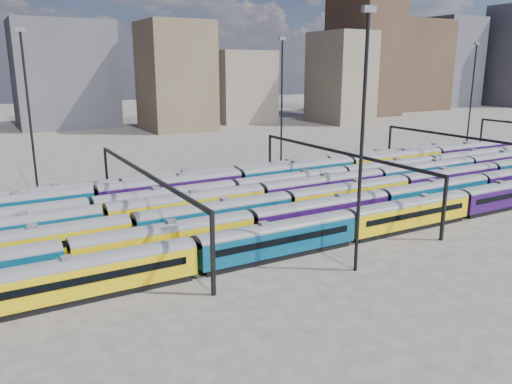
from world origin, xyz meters
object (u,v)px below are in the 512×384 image
rake_1 (250,223)px  rake_2 (349,193)px  mast_2 (362,135)px  rake_0 (461,200)px

rake_1 → rake_2: 19.43m
rake_1 → mast_2: 17.47m
rake_2 → mast_2: (-13.09, -17.00, 11.28)m
rake_0 → mast_2: (-24.43, -7.00, 11.45)m
mast_2 → rake_1: bearing=115.3°
rake_1 → mast_2: mast_2 is taller
rake_0 → rake_2: (-11.34, 10.00, 0.17)m
rake_0 → mast_2: bearing=-164.0°
rake_2 → mast_2: bearing=-127.6°
rake_0 → rake_2: bearing=138.6°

